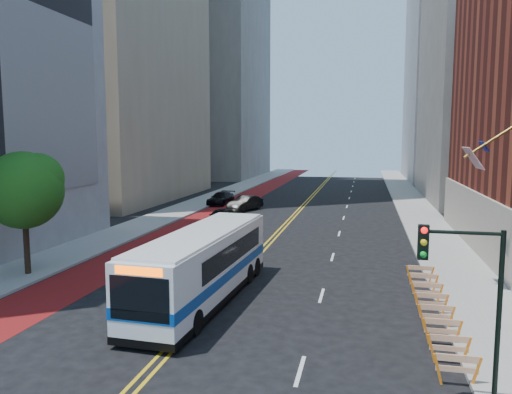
{
  "coord_description": "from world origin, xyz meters",
  "views": [
    {
      "loc": [
        6.73,
        -17.43,
        7.56
      ],
      "look_at": [
        1.12,
        8.0,
        4.46
      ],
      "focal_mm": 35.0,
      "sensor_mm": 36.0,
      "label": 1
    }
  ],
  "objects": [
    {
      "name": "car_c",
      "position": [
        -9.3,
        36.69,
        0.7
      ],
      "size": [
        2.49,
        5.04,
        1.41
      ],
      "primitive_type": "imported",
      "rotation": [
        0.0,
        0.0,
        -0.11
      ],
      "color": "black",
      "rests_on": "ground"
    },
    {
      "name": "ground",
      "position": [
        0.0,
        0.0,
        0.0
      ],
      "size": [
        160.0,
        160.0,
        0.0
      ],
      "primitive_type": "plane",
      "color": "black",
      "rests_on": "ground"
    },
    {
      "name": "car_a",
      "position": [
        -5.5,
        23.8,
        0.72
      ],
      "size": [
        2.74,
        4.54,
        1.45
      ],
      "primitive_type": "imported",
      "rotation": [
        0.0,
        0.0,
        -0.26
      ],
      "color": "black",
      "rests_on": "ground"
    },
    {
      "name": "center_line_outer",
      "position": [
        0.18,
        30.0,
        0.0
      ],
      "size": [
        0.14,
        140.0,
        0.01
      ],
      "primitive_type": "cube",
      "color": "gold",
      "rests_on": "ground"
    },
    {
      "name": "sidewalk_left",
      "position": [
        -12.0,
        30.0,
        0.07
      ],
      "size": [
        4.0,
        140.0,
        0.15
      ],
      "primitive_type": "cube",
      "color": "gray",
      "rests_on": "ground"
    },
    {
      "name": "midrise_right_near",
      "position": [
        23.0,
        48.0,
        20.0
      ],
      "size": [
        18.0,
        26.0,
        40.0
      ],
      "primitive_type": "cube",
      "color": "slate",
      "rests_on": "ground"
    },
    {
      "name": "street_tree",
      "position": [
        -11.24,
        6.04,
        4.91
      ],
      "size": [
        4.2,
        4.2,
        6.7
      ],
      "color": "black",
      "rests_on": "sidewalk_left"
    },
    {
      "name": "midrise_right_far",
      "position": [
        24.0,
        78.0,
        27.5
      ],
      "size": [
        20.0,
        28.0,
        55.0
      ],
      "primitive_type": "cube",
      "color": "gray",
      "rests_on": "ground"
    },
    {
      "name": "construction_barriers",
      "position": [
        9.6,
        3.42,
        0.68
      ],
      "size": [
        1.42,
        10.91,
        1.0
      ],
      "color": "orange",
      "rests_on": "ground"
    },
    {
      "name": "center_line_inner",
      "position": [
        -0.18,
        30.0,
        0.0
      ],
      "size": [
        0.14,
        140.0,
        0.01
      ],
      "primitive_type": "cube",
      "color": "gold",
      "rests_on": "ground"
    },
    {
      "name": "traffic_signal",
      "position": [
        9.41,
        -3.51,
        3.72
      ],
      "size": [
        2.21,
        0.34,
        5.07
      ],
      "color": "black",
      "rests_on": "sidewalk_right"
    },
    {
      "name": "lane_dashes",
      "position": [
        4.8,
        38.0,
        0.01
      ],
      "size": [
        0.14,
        98.2,
        0.01
      ],
      "color": "silver",
      "rests_on": "ground"
    },
    {
      "name": "transit_bus",
      "position": [
        -0.51,
        4.15,
        1.72
      ],
      "size": [
        3.27,
        12.14,
        3.3
      ],
      "rotation": [
        0.0,
        0.0,
        -0.05
      ],
      "color": "silver",
      "rests_on": "ground"
    },
    {
      "name": "car_b",
      "position": [
        -5.5,
        32.8,
        0.76
      ],
      "size": [
        3.16,
        4.9,
        1.52
      ],
      "primitive_type": "imported",
      "rotation": [
        0.0,
        0.0,
        -0.36
      ],
      "color": "black",
      "rests_on": "ground"
    },
    {
      "name": "bus_lane_paint",
      "position": [
        -8.1,
        30.0,
        0.0
      ],
      "size": [
        3.6,
        140.0,
        0.01
      ],
      "primitive_type": "cube",
      "color": "maroon",
      "rests_on": "ground"
    },
    {
      "name": "sidewalk_right",
      "position": [
        12.0,
        30.0,
        0.07
      ],
      "size": [
        4.0,
        140.0,
        0.15
      ],
      "primitive_type": "cube",
      "color": "gray",
      "rests_on": "ground"
    },
    {
      "name": "midrise_left_far",
      "position": [
        -24.0,
        78.0,
        32.5
      ],
      "size": [
        20.0,
        26.0,
        65.0
      ],
      "primitive_type": "cube",
      "color": "slate",
      "rests_on": "ground"
    }
  ]
}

